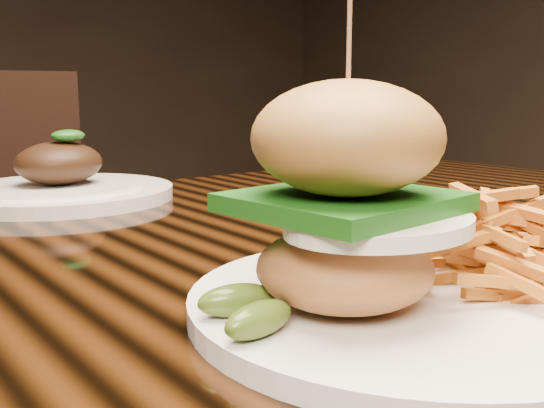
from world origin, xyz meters
TOP-DOWN VIEW (x-y plane):
  - dining_table at (0.00, 0.00)m, footprint 1.60×0.90m
  - burger_plate at (-0.05, -0.27)m, footprint 0.32×0.32m
  - side_saucer at (0.16, -0.11)m, footprint 0.13×0.13m
  - ramekin at (0.18, -0.05)m, footprint 0.08×0.08m
  - far_dish at (-0.08, 0.36)m, footprint 0.32×0.32m

SIDE VIEW (x-z plane):
  - dining_table at x=0.00m, z-range 0.30..1.05m
  - side_saucer at x=0.16m, z-range 0.75..0.77m
  - ramekin at x=0.18m, z-range 0.75..0.78m
  - far_dish at x=-0.08m, z-range 0.72..0.82m
  - burger_plate at x=-0.05m, z-range 0.70..0.91m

